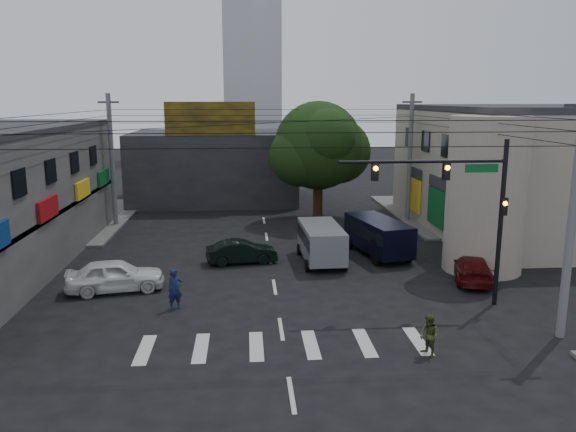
{
  "coord_description": "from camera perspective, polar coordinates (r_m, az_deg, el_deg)",
  "views": [
    {
      "loc": [
        -1.28,
        -23.53,
        8.84
      ],
      "look_at": [
        0.8,
        4.0,
        3.05
      ],
      "focal_mm": 35.0,
      "sensor_mm": 36.0,
      "label": 1
    }
  ],
  "objects": [
    {
      "name": "white_compact",
      "position": [
        27.5,
        -17.14,
        -5.78
      ],
      "size": [
        3.41,
        5.1,
        1.52
      ],
      "primitive_type": "imported",
      "rotation": [
        0.0,
        0.0,
        1.76
      ],
      "color": "white",
      "rests_on": "ground"
    },
    {
      "name": "street_tree",
      "position": [
        41.01,
        3.11,
        7.12
      ],
      "size": [
        6.4,
        6.4,
        8.7
      ],
      "color": "black",
      "rests_on": "ground"
    },
    {
      "name": "utility_pole_far_right",
      "position": [
        41.47,
        12.26,
        5.71
      ],
      "size": [
        0.32,
        0.32,
        9.2
      ],
      "primitive_type": "cylinder",
      "color": "#59595B",
      "rests_on": "ground"
    },
    {
      "name": "navy_van",
      "position": [
        32.5,
        9.14,
        -2.19
      ],
      "size": [
        6.1,
        4.3,
        2.09
      ],
      "primitive_type": null,
      "rotation": [
        0.0,
        0.0,
        1.8
      ],
      "color": "black",
      "rests_on": "ground"
    },
    {
      "name": "tower_distant",
      "position": [
        94.46,
        -3.73,
        19.83
      ],
      "size": [
        9.0,
        9.0,
        44.0
      ],
      "primitive_type": "cube",
      "color": "silver",
      "rests_on": "ground"
    },
    {
      "name": "billboard",
      "position": [
        44.74,
        -7.93,
        9.76
      ],
      "size": [
        7.0,
        0.3,
        2.6
      ],
      "primitive_type": "cube",
      "color": "olive",
      "rests_on": "building_far"
    },
    {
      "name": "building_far",
      "position": [
        49.95,
        -7.45,
        5.03
      ],
      "size": [
        14.0,
        10.0,
        6.0
      ],
      "primitive_type": "cube",
      "color": "#232326",
      "rests_on": "ground"
    },
    {
      "name": "sidewalk_far_right",
      "position": [
        46.62,
        20.19,
        0.27
      ],
      "size": [
        16.0,
        16.0,
        0.15
      ],
      "primitive_type": "cube",
      "color": "#514F4C",
      "rests_on": "ground"
    },
    {
      "name": "building_right",
      "position": [
        41.59,
        23.39,
        4.19
      ],
      "size": [
        14.0,
        18.0,
        8.0
      ],
      "primitive_type": "cube",
      "color": "gray",
      "rests_on": "ground"
    },
    {
      "name": "utility_pole_far_left",
      "position": [
        40.81,
        -17.44,
        5.34
      ],
      "size": [
        0.32,
        0.32,
        9.2
      ],
      "primitive_type": "cylinder",
      "color": "#59595B",
      "rests_on": "ground"
    },
    {
      "name": "ground",
      "position": [
        25.17,
        -1.15,
        -8.71
      ],
      "size": [
        160.0,
        160.0,
        0.0
      ],
      "primitive_type": "plane",
      "color": "black",
      "rests_on": "ground"
    },
    {
      "name": "utility_pole_near_right",
      "position": [
        22.78,
        26.92,
        -0.17
      ],
      "size": [
        0.32,
        0.32,
        9.2
      ],
      "primitive_type": "cylinder",
      "color": "#59595B",
      "rests_on": "ground"
    },
    {
      "name": "dark_sedan",
      "position": [
        30.81,
        -4.74,
        -3.65
      ],
      "size": [
        2.46,
        4.22,
        1.26
      ],
      "primitive_type": "imported",
      "rotation": [
        0.0,
        0.0,
        1.72
      ],
      "color": "black",
      "rests_on": "ground"
    },
    {
      "name": "traffic_officer",
      "position": [
        24.55,
        -11.41,
        -7.32
      ],
      "size": [
        0.98,
        0.95,
        1.75
      ],
      "primitive_type": "imported",
      "rotation": [
        0.0,
        0.0,
        0.48
      ],
      "color": "#131C44",
      "rests_on": "ground"
    },
    {
      "name": "traffic_gantry",
      "position": [
        24.63,
        17.45,
        1.93
      ],
      "size": [
        7.1,
        0.35,
        7.2
      ],
      "color": "black",
      "rests_on": "ground"
    },
    {
      "name": "pedestrian_olive",
      "position": [
        20.55,
        14.13,
        -11.72
      ],
      "size": [
        1.11,
        1.06,
        1.5
      ],
      "primitive_type": "imported",
      "rotation": [
        0.0,
        0.0,
        -1.2
      ],
      "color": "#3E4720",
      "rests_on": "ground"
    },
    {
      "name": "corner_column",
      "position": [
        30.53,
        19.47,
        2.05
      ],
      "size": [
        4.0,
        4.0,
        8.0
      ],
      "primitive_type": "cylinder",
      "color": "gray",
      "rests_on": "ground"
    },
    {
      "name": "silver_minivan",
      "position": [
        30.81,
        3.4,
        -2.86
      ],
      "size": [
        4.93,
        2.36,
        2.06
      ],
      "primitive_type": null,
      "rotation": [
        0.0,
        0.0,
        1.61
      ],
      "color": "gray",
      "rests_on": "ground"
    },
    {
      "name": "maroon_sedan",
      "position": [
        29.26,
        18.19,
        -5.08
      ],
      "size": [
        3.93,
        5.15,
        1.24
      ],
      "primitive_type": "imported",
      "rotation": [
        0.0,
        0.0,
        2.87
      ],
      "color": "#510B0B",
      "rests_on": "ground"
    },
    {
      "name": "sidewalk_far_left",
      "position": [
        45.62,
        -25.73,
        -0.42
      ],
      "size": [
        16.0,
        16.0,
        0.15
      ],
      "primitive_type": "cube",
      "color": "#514F4C",
      "rests_on": "ground"
    }
  ]
}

